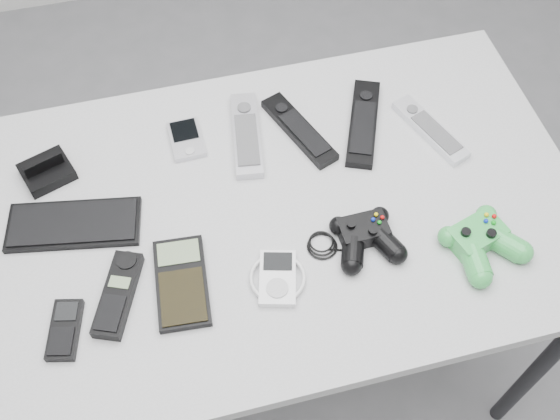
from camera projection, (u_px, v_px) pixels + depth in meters
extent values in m
plane|color=slate|center=(282.00, 338.00, 2.00)|extent=(3.50, 3.50, 0.00)
cube|color=#9D9EA0|center=(288.00, 209.00, 1.33)|extent=(1.19, 0.76, 0.03)
cylinder|color=black|center=(541.00, 367.00, 1.56)|extent=(0.04, 0.04, 0.76)
cylinder|color=black|center=(62.00, 233.00, 1.76)|extent=(0.04, 0.04, 0.76)
cylinder|color=black|center=(438.00, 156.00, 1.91)|extent=(0.04, 0.04, 0.76)
cube|color=black|center=(74.00, 224.00, 1.28)|extent=(0.27, 0.15, 0.02)
cube|color=black|center=(45.00, 168.00, 1.33)|extent=(0.12, 0.11, 0.05)
cube|color=#B9B8C0|center=(186.00, 139.00, 1.40)|extent=(0.07, 0.11, 0.02)
cube|color=#B9B8C0|center=(246.00, 134.00, 1.40)|extent=(0.09, 0.23, 0.02)
cube|color=black|center=(299.00, 129.00, 1.41)|extent=(0.12, 0.22, 0.02)
cube|color=black|center=(363.00, 122.00, 1.42)|extent=(0.14, 0.24, 0.02)
cube|color=silver|center=(430.00, 129.00, 1.41)|extent=(0.11, 0.21, 0.02)
cube|color=black|center=(65.00, 329.00, 1.16)|extent=(0.08, 0.12, 0.02)
cube|color=black|center=(118.00, 294.00, 1.19)|extent=(0.11, 0.18, 0.03)
cube|color=black|center=(182.00, 282.00, 1.21)|extent=(0.11, 0.19, 0.02)
cube|color=white|center=(278.00, 278.00, 1.21)|extent=(0.13, 0.14, 0.02)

